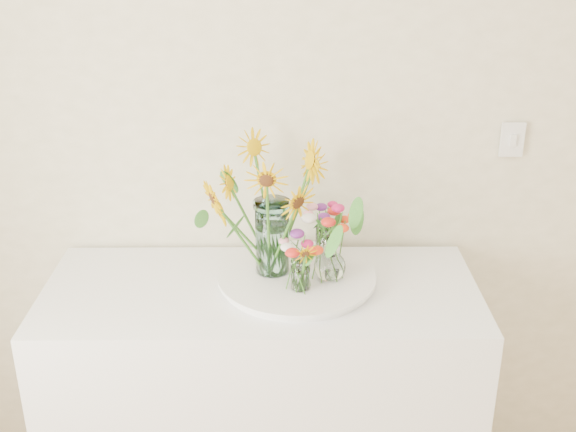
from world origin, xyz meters
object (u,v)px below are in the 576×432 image
at_px(tray, 297,279).
at_px(mason_jar, 272,237).
at_px(small_vase_a, 300,275).
at_px(small_vase_c, 327,245).
at_px(counter, 263,402).
at_px(small_vase_b, 330,258).

relative_size(tray, mason_jar, 1.93).
relative_size(tray, small_vase_a, 4.74).
xyz_separation_m(tray, small_vase_c, (0.10, 0.10, 0.08)).
bearing_deg(counter, small_vase_b, 4.15).
relative_size(counter, small_vase_a, 13.55).
distance_m(mason_jar, small_vase_a, 0.17).
relative_size(tray, small_vase_c, 3.82).
height_order(small_vase_b, small_vase_c, small_vase_b).
bearing_deg(small_vase_c, small_vase_a, -115.75).
bearing_deg(small_vase_a, mason_jar, 126.77).
distance_m(counter, small_vase_c, 0.60).
relative_size(mason_jar, small_vase_c, 1.98).
height_order(mason_jar, small_vase_b, mason_jar).
xyz_separation_m(small_vase_b, small_vase_c, (-0.00, 0.12, -0.01)).
bearing_deg(small_vase_c, small_vase_b, -87.79).
height_order(counter, small_vase_a, small_vase_a).
relative_size(counter, mason_jar, 5.52).
height_order(tray, small_vase_b, small_vase_b).
height_order(counter, tray, tray).
bearing_deg(small_vase_a, small_vase_c, 64.25).
distance_m(tray, small_vase_c, 0.16).
bearing_deg(mason_jar, small_vase_b, -13.76).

